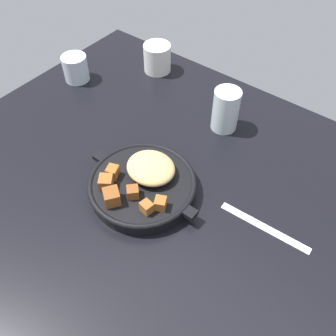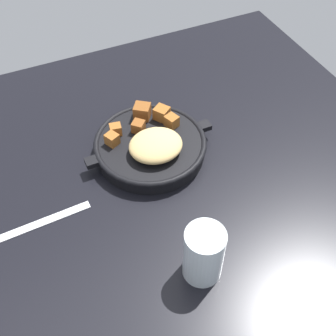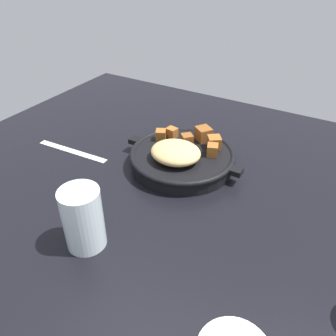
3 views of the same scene
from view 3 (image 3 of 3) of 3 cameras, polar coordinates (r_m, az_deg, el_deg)
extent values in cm
cube|color=black|center=(75.91, 0.24, -1.59)|extent=(106.62, 88.72, 2.40)
cylinder|color=black|center=(76.80, 2.36, 1.45)|extent=(22.64, 22.64, 3.35)
torus|color=black|center=(76.05, 2.38, 2.34)|extent=(23.38, 23.38, 1.20)
cube|color=black|center=(81.89, -5.38, 4.54)|extent=(2.64, 2.40, 1.20)
cube|color=black|center=(72.20, 11.16, -0.52)|extent=(2.64, 2.40, 1.20)
ellipsoid|color=tan|center=(72.70, 1.28, 2.61)|extent=(10.85, 9.66, 3.54)
cube|color=brown|center=(78.72, 3.12, 4.76)|extent=(3.37, 3.37, 2.40)
cube|color=#935623|center=(77.71, 7.65, 4.22)|extent=(3.97, 4.00, 2.78)
cube|color=brown|center=(80.54, 5.90, 5.64)|extent=(4.52, 4.47, 3.11)
cube|color=#935623|center=(81.47, 0.64, 5.88)|extent=(2.67, 2.44, 2.35)
cube|color=#935623|center=(80.39, -1.20, 5.49)|extent=(3.08, 3.16, 2.43)
cube|color=#935623|center=(75.07, 7.38, 2.97)|extent=(3.06, 3.20, 2.55)
cube|color=silver|center=(85.73, -15.57, 2.73)|extent=(19.50, 2.52, 0.36)
cylinder|color=silver|center=(57.47, -13.90, -8.14)|extent=(6.62, 6.62, 10.98)
camera|label=1|loc=(1.16, -6.20, 45.12)|focal=40.13mm
camera|label=2|loc=(0.57, -79.94, 36.09)|focal=46.03mm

